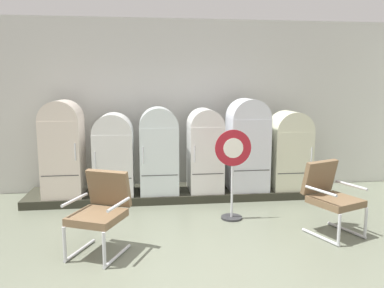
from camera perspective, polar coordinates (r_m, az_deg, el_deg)
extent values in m
cube|color=#656A59|center=(4.26, 2.23, -19.95)|extent=(12.00, 10.00, 0.05)
cube|color=silver|center=(7.37, -2.27, 5.69)|extent=(11.76, 0.12, 3.21)
cube|color=#47443F|center=(7.40, -2.33, 15.43)|extent=(11.76, 0.07, 0.06)
cube|color=#2E2E23|center=(7.01, -1.76, -7.25)|extent=(5.33, 0.95, 0.14)
cube|color=silver|center=(6.87, -18.53, -1.92)|extent=(0.64, 0.69, 1.29)
cylinder|color=silver|center=(6.78, -18.81, 3.46)|extent=(0.64, 0.67, 0.64)
cube|color=#383838|center=(6.58, -19.03, -4.49)|extent=(0.59, 0.01, 0.01)
cylinder|color=silver|center=(6.44, -16.95, -1.14)|extent=(0.02, 0.02, 0.28)
cube|color=white|center=(6.76, -11.50, -2.82)|extent=(0.66, 0.66, 1.06)
cylinder|color=white|center=(6.67, -11.65, 1.64)|extent=(0.66, 0.64, 0.66)
cube|color=#383838|center=(6.48, -11.67, -5.08)|extent=(0.61, 0.01, 0.01)
cylinder|color=silver|center=(6.42, -14.18, -2.37)|extent=(0.02, 0.02, 0.28)
cube|color=white|center=(6.69, -4.94, -2.33)|extent=(0.65, 0.59, 1.16)
cylinder|color=white|center=(6.60, -5.01, 2.62)|extent=(0.65, 0.58, 0.65)
cube|color=#383838|center=(6.45, -4.81, -4.67)|extent=(0.60, 0.01, 0.01)
cylinder|color=silver|center=(6.36, -7.26, -1.69)|extent=(0.02, 0.02, 0.28)
cube|color=white|center=(6.82, 1.93, -2.08)|extent=(0.58, 0.69, 1.17)
cylinder|color=white|center=(6.73, 1.96, 2.79)|extent=(0.58, 0.67, 0.58)
cube|color=#383838|center=(6.53, 2.40, -4.47)|extent=(0.53, 0.01, 0.01)
cylinder|color=silver|center=(6.41, 0.40, -1.52)|extent=(0.02, 0.02, 0.28)
cube|color=white|center=(6.94, 8.20, -1.45)|extent=(0.68, 0.64, 1.29)
cylinder|color=white|center=(6.86, 8.32, 3.84)|extent=(0.68, 0.63, 0.68)
cube|color=#383838|center=(6.68, 8.89, -3.91)|extent=(0.62, 0.01, 0.01)
cylinder|color=silver|center=(6.53, 6.64, -0.72)|extent=(0.02, 0.02, 0.28)
cube|color=beige|center=(7.18, 14.23, -2.21)|extent=(0.68, 0.59, 1.06)
cylinder|color=beige|center=(7.10, 14.40, 1.99)|extent=(0.68, 0.58, 0.68)
cube|color=#383838|center=(6.95, 15.06, -4.23)|extent=(0.63, 0.01, 0.01)
cylinder|color=silver|center=(6.99, 17.34, -1.60)|extent=(0.02, 0.02, 0.28)
cylinder|color=silver|center=(5.05, -16.30, -14.91)|extent=(0.29, 0.58, 0.04)
cylinder|color=silver|center=(4.75, -18.40, -13.91)|extent=(0.05, 0.05, 0.41)
cylinder|color=silver|center=(4.80, -11.01, -15.99)|extent=(0.29, 0.58, 0.04)
cylinder|color=silver|center=(4.49, -12.91, -15.06)|extent=(0.05, 0.05, 0.41)
cube|color=brown|center=(4.75, -13.93, -10.49)|extent=(0.73, 0.74, 0.09)
cube|color=brown|center=(4.91, -12.26, -6.40)|extent=(0.57, 0.38, 0.47)
cylinder|color=silver|center=(4.85, -17.01, -7.92)|extent=(0.24, 0.48, 0.04)
cylinder|color=silver|center=(4.55, -10.83, -8.79)|extent=(0.24, 0.48, 0.04)
cylinder|color=silver|center=(5.50, 18.50, -12.97)|extent=(0.27, 0.59, 0.04)
cylinder|color=silver|center=(5.25, 21.00, -11.79)|extent=(0.05, 0.05, 0.41)
cylinder|color=silver|center=(5.87, 21.93, -11.75)|extent=(0.27, 0.59, 0.04)
cylinder|color=silver|center=(5.64, 24.39, -10.57)|extent=(0.05, 0.05, 0.41)
cube|color=brown|center=(5.54, 20.53, -7.98)|extent=(0.72, 0.73, 0.09)
cube|color=brown|center=(5.65, 18.41, -4.62)|extent=(0.57, 0.36, 0.47)
cylinder|color=silver|center=(5.27, 18.57, -6.63)|extent=(0.23, 0.48, 0.04)
cylinder|color=silver|center=(5.71, 22.55, -5.66)|extent=(0.23, 0.48, 0.04)
cylinder|color=#2D2D30|center=(5.97, 5.89, -10.80)|extent=(0.32, 0.32, 0.03)
cylinder|color=silver|center=(5.81, 5.98, -5.72)|extent=(0.04, 0.04, 1.06)
cylinder|color=maroon|center=(5.67, 6.13, -0.59)|extent=(0.54, 0.02, 0.54)
cylinder|color=white|center=(5.66, 6.16, -0.61)|extent=(0.30, 0.00, 0.30)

